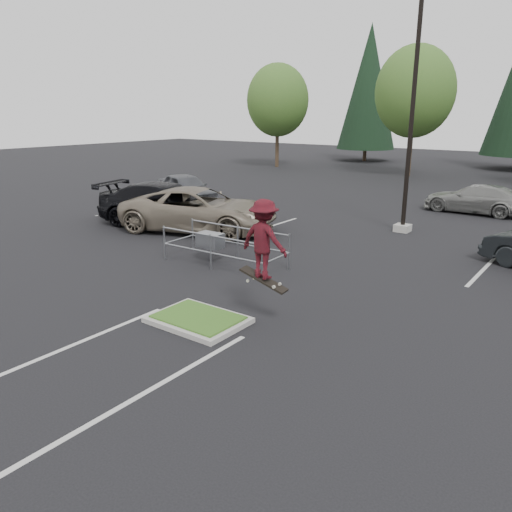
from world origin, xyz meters
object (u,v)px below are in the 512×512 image
Objects in this scene: cart_corral at (214,241)px; car_l_grey at (186,189)px; car_l_black at (166,205)px; conif_a at (369,87)px; light_pole at (412,119)px; decid_a at (278,103)px; decid_b at (415,95)px; car_far_silver at (476,199)px; car_l_tan at (197,210)px; skateboarder at (264,240)px.

cart_corral is 0.88× the size of car_l_grey.
car_l_grey is at bearing 21.84° from car_l_black.
car_l_grey is at bearing -84.99° from conif_a.
light_pole is at bearing 65.11° from cart_corral.
car_l_grey is (6.51, -18.53, -4.78)m from decid_a.
conif_a reaches higher than decid_b.
light_pole is at bearing -73.94° from car_l_black.
light_pole is 1.05× the size of decid_b.
car_far_silver is (10.21, 11.00, -0.22)m from car_l_black.
decid_b is at bearing -145.94° from car_far_silver.
car_l_black is at bearing 71.67° from car_l_tan.
skateboarder is 0.45× the size of car_l_grey.
decid_a is 1.38× the size of car_l_tan.
skateboarder is (4.16, -2.99, 1.28)m from cart_corral.
decid_b is 2.33× the size of cart_corral.
cart_corral is 0.64× the size of car_l_tan.
light_pole is 9.53m from cart_corral.
conif_a is 38.20m from cart_corral.
car_l_grey is at bearing 29.68° from car_l_tan.
car_far_silver is (1.41, 6.00, -3.86)m from light_pole.
car_l_black is 1.31× the size of car_far_silver.
light_pole reaches higher than car_l_tan.
conif_a is 2.75× the size of car_l_grey.
decid_b reaches higher than car_far_silver.
skateboarder is (19.21, -29.03, -3.57)m from decid_a.
cart_corral is at bearing -34.60° from skateboarder.
car_l_black reaches higher than car_l_grey.
skateboarder is 16.52m from car_l_grey.
car_l_tan is 6.73m from car_l_grey.
skateboarder is at bearing -37.15° from cart_corral.
conif_a is 3.14× the size of cart_corral.
conif_a is at bearing -3.74° from car_l_black.
decid_a is 20.22m from car_l_grey.
skateboarder reaches higher than cart_corral.
car_far_silver reaches higher than cart_corral.
cart_corral is 11.37m from car_l_grey.
skateboarder is at bearing -76.28° from decid_b.
car_far_silver is at bearing 76.80° from light_pole.
car_far_silver is (8.41, 11.00, -0.20)m from car_l_tan.
decid_a is 0.92× the size of decid_b.
car_l_tan is at bearing -144.46° from light_pole.
cart_corral is 0.86× the size of car_far_silver.
decid_b is at bearing -19.10° from car_l_black.
light_pole is at bearing -70.65° from decid_b.
car_l_black reaches higher than cart_corral.
car_l_tan reaches higher than car_l_grey.
car_l_black reaches higher than car_l_tan.
car_l_grey is 0.98× the size of car_far_silver.
light_pole is 12.58m from car_l_grey.
car_l_grey is at bearing -62.36° from car_far_silver.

